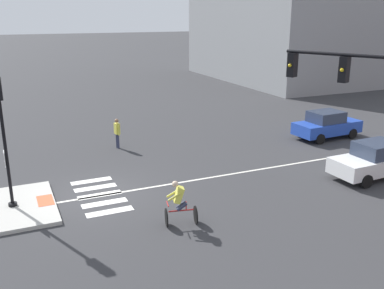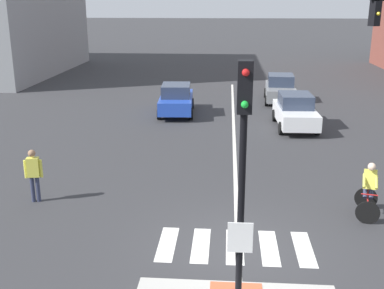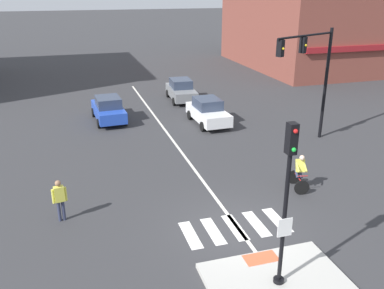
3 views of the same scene
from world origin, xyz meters
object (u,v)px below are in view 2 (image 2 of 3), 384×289
Objects in this scene: car_grey_eastbound_distant at (280,89)px; car_blue_westbound_distant at (176,99)px; car_white_eastbound_far at (295,111)px; pedestrian_at_curb_left at (34,171)px; signal_pole at (242,179)px; cyclist at (369,189)px.

car_blue_westbound_distant is at bearing -148.23° from car_grey_eastbound_distant.
car_white_eastbound_far is 2.48× the size of pedestrian_at_curb_left.
car_grey_eastbound_distant is 2.50× the size of pedestrian_at_curb_left.
signal_pole is 1.18× the size of car_blue_westbound_distant.
car_white_eastbound_far is 2.47× the size of cyclist.
pedestrian_at_curb_left is (-9.86, 0.35, 0.11)m from cyclist.
pedestrian_at_curb_left is (-9.11, -9.56, 0.17)m from car_white_eastbound_far.
car_white_eastbound_far is 13.21m from pedestrian_at_curb_left.
car_white_eastbound_far is 9.94m from cyclist.
signal_pole is at bearing -101.19° from car_white_eastbound_far.
cyclist is 1.01× the size of pedestrian_at_curb_left.
car_blue_westbound_distant is 6.49m from car_white_eastbound_far.
car_grey_eastbound_distant is 16.02m from cyclist.
car_blue_westbound_distant is (-3.01, 17.67, -2.30)m from signal_pole.
car_blue_westbound_distant is at bearing 99.67° from signal_pole.
car_blue_westbound_distant and car_white_eastbound_far have the same top height.
cyclist is at bearing -86.96° from car_grey_eastbound_distant.
cyclist is at bearing 54.79° from signal_pole.
car_blue_westbound_distant is (-5.94, -3.68, 0.00)m from car_grey_eastbound_distant.
cyclist reaches higher than car_white_eastbound_far.
cyclist is (0.85, -16.00, 0.06)m from car_grey_eastbound_distant.
cyclist is (6.78, -12.32, 0.06)m from car_blue_westbound_distant.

